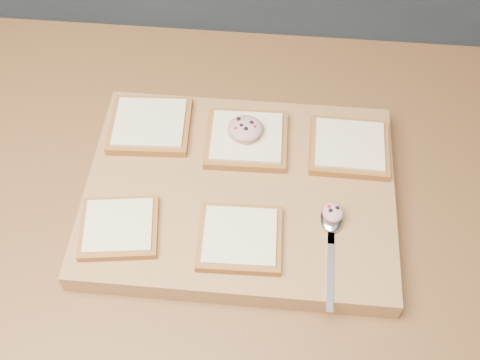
% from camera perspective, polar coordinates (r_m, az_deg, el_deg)
% --- Properties ---
extents(island_counter, '(2.00, 0.80, 0.90)m').
position_cam_1_polar(island_counter, '(1.32, 1.12, -13.39)').
color(island_counter, slate).
rests_on(island_counter, ground).
extents(cutting_board, '(0.46, 0.35, 0.04)m').
position_cam_1_polar(cutting_board, '(0.91, -0.00, -1.24)').
color(cutting_board, '#AC7849').
rests_on(cutting_board, island_counter).
extents(bread_far_left, '(0.13, 0.12, 0.02)m').
position_cam_1_polar(bread_far_left, '(0.97, -8.53, 5.18)').
color(bread_far_left, brown).
rests_on(bread_far_left, cutting_board).
extents(bread_far_center, '(0.13, 0.12, 0.02)m').
position_cam_1_polar(bread_far_center, '(0.94, 0.63, 3.89)').
color(bread_far_center, brown).
rests_on(bread_far_center, cutting_board).
extents(bread_far_right, '(0.12, 0.11, 0.02)m').
position_cam_1_polar(bread_far_right, '(0.95, 10.32, 3.10)').
color(bread_far_right, brown).
rests_on(bread_far_right, cutting_board).
extents(bread_near_left, '(0.12, 0.11, 0.02)m').
position_cam_1_polar(bread_near_left, '(0.87, -11.39, -4.41)').
color(bread_near_left, brown).
rests_on(bread_near_left, cutting_board).
extents(bread_near_center, '(0.12, 0.11, 0.02)m').
position_cam_1_polar(bread_near_center, '(0.84, -0.00, -5.51)').
color(bread_near_center, brown).
rests_on(bread_near_center, cutting_board).
extents(tuna_salad_dollop, '(0.05, 0.05, 0.03)m').
position_cam_1_polar(tuna_salad_dollop, '(0.93, 0.49, 4.91)').
color(tuna_salad_dollop, tan).
rests_on(tuna_salad_dollop, bread_far_center).
extents(spoon, '(0.03, 0.17, 0.01)m').
position_cam_1_polar(spoon, '(0.86, 8.67, -4.26)').
color(spoon, silver).
rests_on(spoon, cutting_board).
extents(spoon_salad, '(0.03, 0.03, 0.02)m').
position_cam_1_polar(spoon_salad, '(0.86, 8.80, -3.03)').
color(spoon_salad, tan).
rests_on(spoon_salad, spoon).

